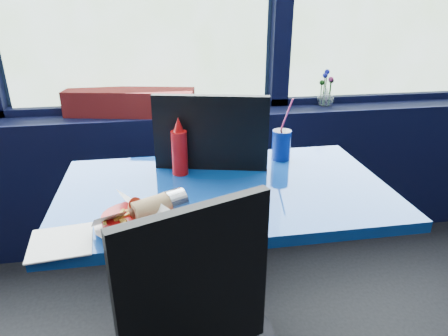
# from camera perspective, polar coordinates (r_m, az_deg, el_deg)

# --- Properties ---
(window_sill) EXTENTS (5.00, 0.26, 0.80)m
(window_sill) POSITION_cam_1_polar(r_m,az_deg,el_deg) (2.39, -10.53, -1.66)
(window_sill) COLOR black
(window_sill) RESTS_ON ground
(near_table) EXTENTS (1.20, 0.70, 0.75)m
(near_table) POSITION_cam_1_polar(r_m,az_deg,el_deg) (1.56, 0.08, -8.74)
(near_table) COLOR black
(near_table) RESTS_ON ground
(chair_near_back) EXTENTS (0.57, 0.57, 1.05)m
(chair_near_back) POSITION_cam_1_polar(r_m,az_deg,el_deg) (1.80, -3.29, -2.71)
(chair_near_back) COLOR black
(chair_near_back) RESTS_ON ground
(planter_box) EXTENTS (0.71, 0.31, 0.14)m
(planter_box) POSITION_cam_1_polar(r_m,az_deg,el_deg) (2.23, -13.30, 9.12)
(planter_box) COLOR maroon
(planter_box) RESTS_ON window_sill
(flower_vase) EXTENTS (0.13, 0.13, 0.21)m
(flower_vase) POSITION_cam_1_polar(r_m,az_deg,el_deg) (2.44, 14.35, 10.08)
(flower_vase) COLOR silver
(flower_vase) RESTS_ON window_sill
(food_basket) EXTENTS (0.27, 0.25, 0.09)m
(food_basket) POSITION_cam_1_polar(r_m,az_deg,el_deg) (1.24, -11.22, -6.76)
(food_basket) COLOR #AF0B0C
(food_basket) RESTS_ON near_table
(ketchup_bottle) EXTENTS (0.06, 0.06, 0.23)m
(ketchup_bottle) POSITION_cam_1_polar(r_m,az_deg,el_deg) (1.55, -6.38, 2.66)
(ketchup_bottle) COLOR #AF0B0C
(ketchup_bottle) RESTS_ON near_table
(soda_cup) EXTENTS (0.08, 0.08, 0.27)m
(soda_cup) POSITION_cam_1_polar(r_m,az_deg,el_deg) (1.71, 8.21, 3.39)
(soda_cup) COLOR navy
(soda_cup) RESTS_ON near_table
(napkin) EXTENTS (0.19, 0.19, 0.00)m
(napkin) POSITION_cam_1_polar(r_m,az_deg,el_deg) (1.24, -22.28, -9.77)
(napkin) COLOR white
(napkin) RESTS_ON near_table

